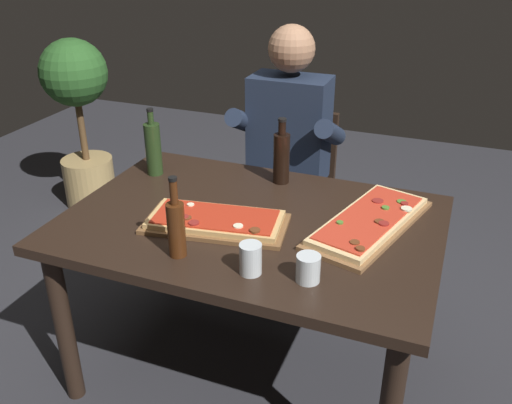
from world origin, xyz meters
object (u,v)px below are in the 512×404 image
at_px(pizza_rectangular_front, 216,221).
at_px(potted_plant_corner, 79,111).
at_px(oil_bottle_amber, 153,148).
at_px(tumbler_near_camera, 251,259).
at_px(diner_chair, 292,186).
at_px(seated_diner, 286,149).
at_px(tumbler_far_side, 308,268).
at_px(wine_bottle_dark, 281,157).
at_px(dining_table, 251,241).
at_px(vinegar_bottle_green, 176,227).
at_px(pizza_rectangular_left, 369,222).

relative_size(pizza_rectangular_front, potted_plant_corner, 0.50).
relative_size(oil_bottle_amber, potted_plant_corner, 0.27).
relative_size(tumbler_near_camera, diner_chair, 0.12).
bearing_deg(seated_diner, potted_plant_corner, 167.01).
height_order(tumbler_near_camera, potted_plant_corner, potted_plant_corner).
bearing_deg(tumbler_far_side, wine_bottle_dark, 115.55).
relative_size(dining_table, tumbler_far_side, 15.64).
relative_size(vinegar_bottle_green, tumbler_far_side, 3.20).
distance_m(wine_bottle_dark, diner_chair, 0.63).
distance_m(dining_table, seated_diner, 0.75).
height_order(diner_chair, seated_diner, seated_diner).
xyz_separation_m(wine_bottle_dark, oil_bottle_amber, (-0.55, -0.12, 0.00)).
bearing_deg(potted_plant_corner, wine_bottle_dark, -24.09).
distance_m(dining_table, oil_bottle_amber, 0.64).
height_order(oil_bottle_amber, potted_plant_corner, potted_plant_corner).
distance_m(seated_diner, potted_plant_corner, 1.56).
height_order(pizza_rectangular_front, seated_diner, seated_diner).
bearing_deg(tumbler_far_side, vinegar_bottle_green, -178.07).
relative_size(seated_diner, potted_plant_corner, 1.19).
bearing_deg(diner_chair, pizza_rectangular_front, -89.63).
relative_size(vinegar_bottle_green, potted_plant_corner, 0.26).
distance_m(tumbler_near_camera, potted_plant_corner, 2.26).
distance_m(dining_table, pizza_rectangular_front, 0.18).
bearing_deg(vinegar_bottle_green, potted_plant_corner, 136.67).
distance_m(diner_chair, seated_diner, 0.28).
height_order(dining_table, pizza_rectangular_front, pizza_rectangular_front).
xyz_separation_m(vinegar_bottle_green, potted_plant_corner, (-1.49, 1.41, -0.19)).
height_order(pizza_rectangular_front, diner_chair, diner_chair).
relative_size(pizza_rectangular_front, tumbler_near_camera, 5.34).
bearing_deg(wine_bottle_dark, pizza_rectangular_front, -102.02).
xyz_separation_m(pizza_rectangular_front, seated_diner, (-0.01, 0.83, -0.02)).
xyz_separation_m(diner_chair, seated_diner, (0.00, -0.12, 0.26)).
height_order(pizza_rectangular_front, tumbler_near_camera, tumbler_near_camera).
distance_m(dining_table, pizza_rectangular_left, 0.45).
bearing_deg(oil_bottle_amber, potted_plant_corner, 141.72).
distance_m(pizza_rectangular_front, vinegar_bottle_green, 0.24).
relative_size(dining_table, tumbler_near_camera, 13.48).
distance_m(dining_table, potted_plant_corner, 1.96).
xyz_separation_m(dining_table, oil_bottle_amber, (-0.56, 0.24, 0.22)).
distance_m(dining_table, tumbler_near_camera, 0.38).
xyz_separation_m(oil_bottle_amber, potted_plant_corner, (-1.07, 0.84, -0.20)).
bearing_deg(vinegar_bottle_green, diner_chair, 88.63).
bearing_deg(dining_table, pizza_rectangular_front, -137.66).
bearing_deg(vinegar_bottle_green, oil_bottle_amber, 126.80).
height_order(pizza_rectangular_left, vinegar_bottle_green, vinegar_bottle_green).
bearing_deg(pizza_rectangular_left, potted_plant_corner, 154.50).
distance_m(diner_chair, potted_plant_corner, 1.54).
height_order(vinegar_bottle_green, tumbler_far_side, vinegar_bottle_green).
relative_size(pizza_rectangular_front, tumbler_far_side, 6.20).
bearing_deg(pizza_rectangular_left, tumbler_near_camera, -124.02).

